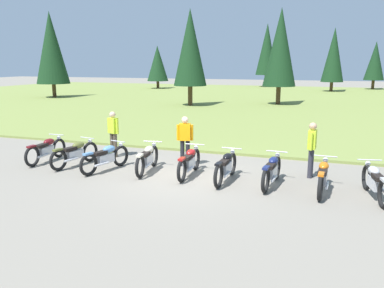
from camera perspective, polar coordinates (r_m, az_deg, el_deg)
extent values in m
plane|color=gray|center=(11.93, -0.95, -4.79)|extent=(140.00, 140.00, 0.00)
cube|color=olive|center=(36.33, 12.95, 6.17)|extent=(80.00, 44.00, 0.10)
cylinder|color=#47331E|center=(56.17, 10.67, 8.97)|extent=(0.36, 0.36, 1.74)
cone|color=#143319|center=(56.14, 10.84, 13.38)|extent=(2.90, 2.90, 6.90)
cylinder|color=#47331E|center=(30.90, -0.26, 6.97)|extent=(0.36, 0.36, 1.64)
cone|color=#143319|center=(30.82, -0.27, 13.87)|extent=(2.56, 2.56, 5.79)
cylinder|color=#47331E|center=(32.50, 12.43, 6.85)|extent=(0.36, 0.36, 1.55)
cone|color=#143319|center=(32.42, 12.74, 13.57)|extent=(2.61, 2.61, 6.06)
cylinder|color=#47331E|center=(49.12, 19.61, 7.82)|extent=(0.36, 0.36, 1.20)
cone|color=#143319|center=(49.05, 19.91, 12.09)|extent=(2.54, 2.54, 6.14)
cylinder|color=#47331E|center=(52.01, -4.98, 8.55)|extent=(0.36, 0.36, 1.06)
cone|color=#143319|center=(51.93, -5.04, 11.61)|extent=(2.74, 2.74, 4.50)
cylinder|color=#47331E|center=(40.65, -19.41, 7.30)|extent=(0.36, 0.36, 1.41)
cone|color=#143319|center=(40.58, -19.81, 13.03)|extent=(3.12, 3.12, 6.73)
cylinder|color=#47331E|center=(54.97, 24.82, 7.79)|extent=(0.36, 0.36, 1.25)
cone|color=#143319|center=(54.90, 25.10, 10.91)|extent=(2.43, 2.43, 4.75)
torus|color=black|center=(15.08, -18.78, -0.54)|extent=(0.10, 0.70, 0.70)
torus|color=black|center=(14.02, -22.24, -1.69)|extent=(0.10, 0.70, 0.70)
cube|color=silver|center=(14.53, -20.46, -0.90)|extent=(0.20, 0.64, 0.28)
ellipsoid|color=maroon|center=(14.61, -20.10, 0.31)|extent=(0.26, 0.48, 0.22)
cube|color=black|center=(14.32, -21.08, -0.22)|extent=(0.22, 0.48, 0.10)
cube|color=maroon|center=(13.95, -22.35, -0.33)|extent=(0.14, 0.32, 0.06)
cylinder|color=silver|center=(14.90, -19.14, 1.30)|extent=(0.62, 0.04, 0.03)
sphere|color=silver|center=(15.02, -18.83, 0.89)|extent=(0.14, 0.14, 0.14)
cylinder|color=silver|center=(14.24, -20.75, -1.58)|extent=(0.07, 0.55, 0.07)
torus|color=black|center=(14.12, -14.61, -1.09)|extent=(0.23, 0.71, 0.70)
torus|color=black|center=(13.20, -18.87, -2.24)|extent=(0.23, 0.71, 0.70)
cube|color=silver|center=(13.64, -16.68, -1.45)|extent=(0.32, 0.67, 0.28)
ellipsoid|color=brown|center=(13.70, -16.20, -0.16)|extent=(0.35, 0.52, 0.22)
cube|color=black|center=(13.45, -17.41, -0.71)|extent=(0.31, 0.51, 0.10)
cube|color=brown|center=(13.12, -18.97, -0.80)|extent=(0.20, 0.34, 0.06)
cylinder|color=silver|center=(13.95, -15.00, 0.87)|extent=(0.61, 0.15, 0.03)
sphere|color=silver|center=(14.06, -14.63, 0.43)|extent=(0.14, 0.14, 0.14)
cylinder|color=silver|center=(13.36, -17.17, -2.18)|extent=(0.17, 0.55, 0.07)
torus|color=black|center=(13.29, -10.34, -1.69)|extent=(0.27, 0.70, 0.70)
torus|color=black|center=(12.35, -14.82, -2.93)|extent=(0.27, 0.70, 0.70)
cube|color=silver|center=(12.80, -12.51, -2.07)|extent=(0.35, 0.67, 0.28)
ellipsoid|color=#598CC6|center=(12.86, -11.99, -0.71)|extent=(0.37, 0.53, 0.22)
cube|color=black|center=(12.60, -13.27, -1.30)|extent=(0.33, 0.52, 0.10)
cube|color=#598CC6|center=(12.27, -14.90, -1.39)|extent=(0.21, 0.34, 0.06)
cylinder|color=silver|center=(13.11, -10.72, 0.39)|extent=(0.61, 0.18, 0.03)
sphere|color=silver|center=(13.22, -10.34, -0.08)|extent=(0.14, 0.14, 0.14)
cylinder|color=silver|center=(12.52, -13.02, -2.87)|extent=(0.20, 0.55, 0.07)
torus|color=black|center=(13.11, -5.55, -1.74)|extent=(0.19, 0.71, 0.70)
torus|color=black|center=(11.83, -7.58, -3.28)|extent=(0.19, 0.71, 0.70)
cube|color=silver|center=(12.46, -6.52, -2.25)|extent=(0.28, 0.66, 0.28)
ellipsoid|color=beige|center=(12.56, -6.29, -0.81)|extent=(0.32, 0.51, 0.22)
cube|color=black|center=(12.20, -6.87, -1.49)|extent=(0.28, 0.50, 0.10)
cube|color=beige|center=(11.74, -7.62, -1.68)|extent=(0.18, 0.34, 0.06)
cylinder|color=silver|center=(12.91, -5.73, 0.36)|extent=(0.62, 0.11, 0.03)
sphere|color=silver|center=(13.05, -5.56, -0.09)|extent=(0.14, 0.14, 0.14)
cylinder|color=silver|center=(12.16, -6.32, -3.07)|extent=(0.14, 0.55, 0.07)
torus|color=black|center=(12.61, 0.56, -2.23)|extent=(0.12, 0.70, 0.70)
torus|color=black|center=(11.32, -1.50, -3.87)|extent=(0.12, 0.70, 0.70)
cube|color=silver|center=(11.95, -0.41, -2.77)|extent=(0.22, 0.65, 0.28)
ellipsoid|color=#AD1919|center=(12.05, -0.16, -1.28)|extent=(0.28, 0.49, 0.22)
cube|color=black|center=(11.69, -0.75, -1.99)|extent=(0.24, 0.49, 0.10)
cube|color=#AD1919|center=(11.23, -1.51, -2.20)|extent=(0.15, 0.32, 0.06)
cylinder|color=silver|center=(12.40, 0.43, -0.05)|extent=(0.62, 0.05, 0.03)
sphere|color=silver|center=(12.54, 0.59, -0.53)|extent=(0.14, 0.14, 0.14)
cylinder|color=silver|center=(11.66, -0.21, -3.65)|extent=(0.09, 0.55, 0.07)
torus|color=black|center=(12.10, 5.86, -2.89)|extent=(0.13, 0.70, 0.70)
torus|color=black|center=(10.81, 3.87, -4.65)|extent=(0.13, 0.70, 0.70)
cube|color=silver|center=(11.44, 4.93, -3.48)|extent=(0.22, 0.65, 0.28)
ellipsoid|color=black|center=(11.54, 5.20, -1.91)|extent=(0.28, 0.49, 0.22)
cube|color=black|center=(11.18, 4.63, -2.67)|extent=(0.24, 0.49, 0.10)
cube|color=black|center=(10.72, 3.90, -2.90)|extent=(0.15, 0.32, 0.06)
cylinder|color=silver|center=(11.89, 5.78, -0.62)|extent=(0.62, 0.05, 0.03)
sphere|color=silver|center=(12.03, 5.92, -1.11)|extent=(0.14, 0.14, 0.14)
cylinder|color=silver|center=(11.15, 5.17, -4.42)|extent=(0.09, 0.55, 0.07)
torus|color=black|center=(11.89, 12.25, -3.37)|extent=(0.16, 0.71, 0.70)
torus|color=black|center=(10.57, 10.66, -5.21)|extent=(0.16, 0.71, 0.70)
cube|color=silver|center=(11.21, 11.51, -3.99)|extent=(0.25, 0.65, 0.28)
ellipsoid|color=navy|center=(11.31, 11.77, -2.39)|extent=(0.30, 0.50, 0.22)
cube|color=black|center=(10.95, 11.30, -3.17)|extent=(0.26, 0.50, 0.10)
cube|color=navy|center=(10.48, 10.73, -3.43)|extent=(0.17, 0.33, 0.06)
cylinder|color=silver|center=(11.67, 12.26, -1.07)|extent=(0.62, 0.08, 0.03)
sphere|color=silver|center=(11.82, 12.35, -1.57)|extent=(0.14, 0.14, 0.14)
cylinder|color=silver|center=(10.93, 11.86, -4.96)|extent=(0.12, 0.55, 0.07)
torus|color=black|center=(11.67, 18.72, -4.02)|extent=(0.14, 0.70, 0.70)
torus|color=black|center=(10.33, 18.16, -6.01)|extent=(0.14, 0.70, 0.70)
cube|color=silver|center=(10.99, 18.48, -4.70)|extent=(0.24, 0.65, 0.28)
ellipsoid|color=orange|center=(11.09, 18.64, -3.06)|extent=(0.29, 0.49, 0.22)
cube|color=black|center=(10.71, 18.47, -3.89)|extent=(0.25, 0.49, 0.10)
cube|color=orange|center=(10.23, 18.29, -4.19)|extent=(0.16, 0.33, 0.06)
cylinder|color=silver|center=(11.45, 18.86, -1.69)|extent=(0.62, 0.07, 0.03)
sphere|color=silver|center=(11.60, 18.85, -2.18)|extent=(0.14, 0.14, 0.14)
cylinder|color=silver|center=(10.72, 19.07, -5.71)|extent=(0.10, 0.55, 0.07)
torus|color=black|center=(11.67, 24.09, -4.44)|extent=(0.23, 0.71, 0.70)
torus|color=black|center=(10.38, 26.11, -6.55)|extent=(0.23, 0.71, 0.70)
cube|color=silver|center=(11.01, 25.06, -5.19)|extent=(0.31, 0.67, 0.28)
ellipsoid|color=#B7B7BC|center=(11.10, 24.93, -3.54)|extent=(0.34, 0.52, 0.22)
cube|color=black|center=(10.75, 25.49, -4.40)|extent=(0.30, 0.51, 0.10)
cylinder|color=silver|center=(11.45, 24.43, -2.12)|extent=(0.62, 0.15, 0.03)
sphere|color=silver|center=(11.59, 24.22, -2.61)|extent=(0.14, 0.14, 0.14)
cylinder|color=silver|center=(10.80, 26.17, -6.15)|extent=(0.17, 0.55, 0.07)
cylinder|color=#4C4233|center=(14.70, -11.55, -0.09)|extent=(0.14, 0.14, 0.88)
cylinder|color=#4C4233|center=(14.57, -11.09, -0.18)|extent=(0.14, 0.14, 0.88)
cube|color=#C6E52D|center=(14.51, -11.44, 2.65)|extent=(0.41, 0.33, 0.56)
sphere|color=beige|center=(14.45, -11.50, 4.22)|extent=(0.22, 0.22, 0.22)
cylinder|color=#C6E52D|center=(14.69, -12.01, 2.65)|extent=(0.09, 0.09, 0.52)
cylinder|color=#C6E52D|center=(14.34, -10.84, 2.49)|extent=(0.09, 0.09, 0.52)
cylinder|color=black|center=(13.05, -1.41, -1.34)|extent=(0.14, 0.14, 0.88)
cylinder|color=black|center=(13.04, -0.62, -1.35)|extent=(0.14, 0.14, 0.88)
cube|color=orange|center=(12.90, -1.03, 1.77)|extent=(0.41, 0.31, 0.56)
sphere|color=beige|center=(12.84, -1.03, 3.53)|extent=(0.22, 0.22, 0.22)
cylinder|color=orange|center=(12.92, -2.05, 1.69)|extent=(0.09, 0.09, 0.52)
cylinder|color=orange|center=(12.89, -0.01, 1.67)|extent=(0.09, 0.09, 0.52)
cylinder|color=#2D2D38|center=(12.22, 16.84, -2.76)|extent=(0.14, 0.14, 0.88)
cylinder|color=#2D2D38|center=(12.40, 16.95, -2.57)|extent=(0.14, 0.14, 0.88)
cube|color=#C6E52D|center=(12.16, 17.09, 0.63)|extent=(0.25, 0.38, 0.56)
sphere|color=tan|center=(12.09, 17.21, 2.49)|extent=(0.22, 0.22, 0.22)
cylinder|color=#C6E52D|center=(11.94, 16.94, 0.34)|extent=(0.09, 0.09, 0.52)
cylinder|color=#C6E52D|center=(12.39, 17.23, 0.72)|extent=(0.09, 0.09, 0.52)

